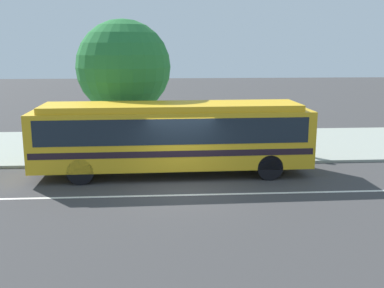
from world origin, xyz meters
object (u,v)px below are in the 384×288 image
(pedestrian_walking_along_curb, at_px, (247,134))
(pedestrian_standing_by_tree, at_px, (296,135))
(bus_stop_sign, at_px, (249,125))
(transit_bus, at_px, (173,134))
(pedestrian_waiting_near_sign, at_px, (203,134))
(street_tree_near_stop, at_px, (123,67))

(pedestrian_walking_along_curb, height_order, pedestrian_standing_by_tree, pedestrian_standing_by_tree)
(pedestrian_walking_along_curb, height_order, bus_stop_sign, bus_stop_sign)
(transit_bus, xyz_separation_m, bus_stop_sign, (3.39, 1.74, 0.01))
(pedestrian_waiting_near_sign, bearing_deg, transit_bus, -116.83)
(transit_bus, bearing_deg, street_tree_near_stop, 120.84)
(pedestrian_waiting_near_sign, distance_m, pedestrian_walking_along_curb, 2.09)
(street_tree_near_stop, bearing_deg, pedestrian_standing_by_tree, -7.39)
(pedestrian_waiting_near_sign, bearing_deg, pedestrian_walking_along_curb, 1.98)
(pedestrian_waiting_near_sign, height_order, bus_stop_sign, bus_stop_sign)
(bus_stop_sign, xyz_separation_m, street_tree_near_stop, (-5.53, 1.86, 2.45))
(transit_bus, bearing_deg, bus_stop_sign, 27.17)
(pedestrian_walking_along_curb, relative_size, street_tree_near_stop, 0.26)
(transit_bus, distance_m, bus_stop_sign, 3.81)
(bus_stop_sign, bearing_deg, street_tree_near_stop, 161.43)
(pedestrian_standing_by_tree, height_order, bus_stop_sign, bus_stop_sign)
(pedestrian_standing_by_tree, bearing_deg, pedestrian_waiting_near_sign, 175.79)
(pedestrian_waiting_near_sign, xyz_separation_m, street_tree_near_stop, (-3.61, 0.71, 3.04))
(pedestrian_standing_by_tree, distance_m, street_tree_near_stop, 8.59)
(transit_bus, height_order, pedestrian_walking_along_curb, transit_bus)
(transit_bus, distance_m, pedestrian_waiting_near_sign, 3.28)
(pedestrian_walking_along_curb, distance_m, pedestrian_standing_by_tree, 2.29)
(transit_bus, distance_m, pedestrian_standing_by_tree, 6.38)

